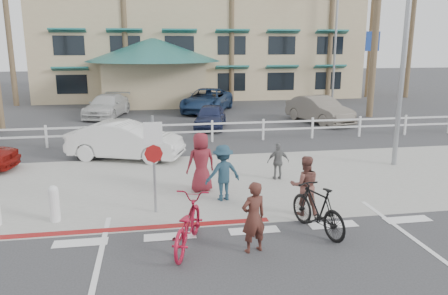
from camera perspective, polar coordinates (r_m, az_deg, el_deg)
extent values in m
plane|color=#333335|center=(10.13, 4.75, -12.18)|extent=(140.00, 140.00, 0.00)
cube|color=#333335|center=(8.43, 8.27, -17.85)|extent=(12.00, 16.00, 0.01)
cube|color=gray|center=(14.22, 0.28, -4.49)|extent=(22.00, 7.00, 0.01)
cube|color=#333335|center=(18.03, -1.90, -0.67)|extent=(40.00, 5.00, 0.01)
cube|color=#333335|center=(27.29, -4.61, 4.07)|extent=(50.00, 16.00, 0.01)
cube|color=maroon|center=(10.96, -12.52, -10.36)|extent=(7.00, 0.25, 0.02)
imported|color=maroon|center=(9.63, -4.83, -9.90)|extent=(1.38, 2.26, 1.12)
imported|color=#48231C|center=(9.37, 3.88, -9.09)|extent=(0.66, 0.53, 1.57)
imported|color=black|center=(10.58, 12.13, -7.83)|extent=(1.10, 2.04, 1.18)
imported|color=brown|center=(11.55, 10.49, -4.89)|extent=(0.85, 0.71, 1.58)
imported|color=#1E3949|center=(12.38, -0.14, -3.32)|extent=(1.16, 0.84, 1.62)
imported|color=slate|center=(14.42, 7.09, -1.82)|extent=(0.74, 0.35, 1.23)
imported|color=maroon|center=(13.12, -3.02, -1.94)|extent=(1.01, 0.79, 1.81)
imported|color=silver|center=(17.31, -12.74, 0.89)|extent=(4.69, 2.92, 1.46)
imported|color=#1C2446|center=(23.31, -1.78, 4.09)|extent=(2.33, 3.94, 1.26)
imported|color=#6E655B|center=(25.39, 12.34, 4.83)|extent=(2.81, 4.84, 1.51)
imported|color=silver|center=(27.96, -15.03, 5.28)|extent=(3.00, 5.01, 1.36)
imported|color=navy|center=(28.99, -2.23, 6.16)|extent=(4.42, 6.05, 1.53)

